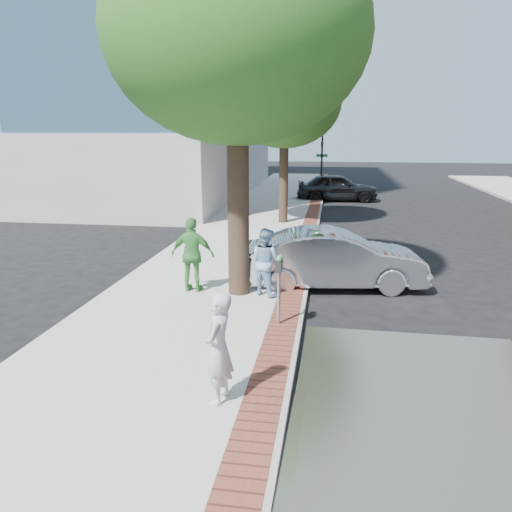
% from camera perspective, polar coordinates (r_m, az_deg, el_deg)
% --- Properties ---
extents(ground, '(120.00, 120.00, 0.00)m').
position_cam_1_polar(ground, '(10.76, -0.65, -8.24)').
color(ground, black).
rests_on(ground, ground).
extents(sidewalk, '(5.00, 60.00, 0.15)m').
position_cam_1_polar(sidewalk, '(18.53, -1.21, 1.59)').
color(sidewalk, '#9E9991').
rests_on(sidewalk, ground).
extents(brick_strip, '(0.60, 60.00, 0.01)m').
position_cam_1_polar(brick_strip, '(18.27, 5.60, 1.60)').
color(brick_strip, brown).
rests_on(brick_strip, sidewalk).
extents(curb, '(0.10, 60.00, 0.15)m').
position_cam_1_polar(curb, '(18.27, 6.69, 1.32)').
color(curb, gray).
rests_on(curb, ground).
extents(office_base, '(18.20, 22.20, 4.00)m').
position_cam_1_polar(office_base, '(35.08, -16.21, 10.15)').
color(office_base, gray).
rests_on(office_base, ground).
extents(signal_near, '(0.70, 0.15, 3.80)m').
position_cam_1_polar(signal_near, '(31.88, 7.52, 10.69)').
color(signal_near, black).
rests_on(signal_near, ground).
extents(tree_near, '(6.00, 6.00, 8.51)m').
position_cam_1_polar(tree_near, '(12.11, -2.21, 24.01)').
color(tree_near, black).
rests_on(tree_near, sidewalk).
extents(tree_far, '(4.80, 4.80, 7.14)m').
position_cam_1_polar(tree_far, '(21.95, 3.29, 17.24)').
color(tree_far, black).
rests_on(tree_far, sidewalk).
extents(parking_meter, '(0.12, 0.32, 1.47)m').
position_cam_1_polar(parking_meter, '(10.25, 2.65, -2.26)').
color(parking_meter, gray).
rests_on(parking_meter, sidewalk).
extents(person_gray, '(0.49, 0.67, 1.70)m').
position_cam_1_polar(person_gray, '(7.45, -4.30, -10.45)').
color(person_gray, '#B6B6BB').
rests_on(person_gray, sidewalk).
extents(person_officer, '(1.03, 0.98, 1.67)m').
position_cam_1_polar(person_officer, '(12.19, 1.11, -0.66)').
color(person_officer, '#86ACD0').
rests_on(person_officer, sidewalk).
extents(person_green, '(1.12, 0.49, 1.88)m').
position_cam_1_polar(person_green, '(12.53, -7.25, 0.14)').
color(person_green, '#438F41').
rests_on(person_green, sidewalk).
extents(sedan_silver, '(4.92, 2.28, 1.56)m').
position_cam_1_polar(sedan_silver, '(13.43, 8.98, -0.34)').
color(sedan_silver, silver).
rests_on(sedan_silver, ground).
extents(bg_car, '(4.92, 2.26, 1.63)m').
position_cam_1_polar(bg_car, '(30.50, 9.26, 7.77)').
color(bg_car, black).
rests_on(bg_car, ground).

